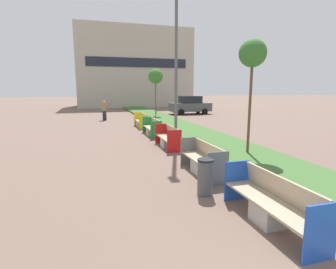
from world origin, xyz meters
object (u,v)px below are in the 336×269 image
at_px(litter_bin, 205,177).
at_px(bench_grey_frame, 203,161).
at_px(bench_blue_frame, 271,205).
at_px(sapling_tree_near, 253,55).
at_px(bench_green_frame, 152,129).
at_px(bench_yellow_frame, 141,122).
at_px(pedestrian_walking, 104,110).
at_px(bench_red_frame, 168,139).
at_px(parked_car_distant, 190,105).
at_px(sapling_tree_far, 156,77).
at_px(street_lamp_post, 176,37).

bearing_deg(litter_bin, bench_grey_frame, 68.10).
distance_m(bench_blue_frame, sapling_tree_near, 6.24).
relative_size(bench_grey_frame, bench_green_frame, 0.99).
bearing_deg(bench_yellow_frame, pedestrian_walking, 114.80).
distance_m(bench_green_frame, sapling_tree_near, 7.07).
relative_size(bench_grey_frame, bench_red_frame, 1.07).
bearing_deg(parked_car_distant, bench_blue_frame, -106.14).
bearing_deg(sapling_tree_far, street_lamp_post, -99.03).
bearing_deg(bench_green_frame, bench_yellow_frame, 90.07).
xyz_separation_m(bench_blue_frame, sapling_tree_near, (2.47, 4.59, 3.43)).
height_order(bench_yellow_frame, sapling_tree_near, sapling_tree_near).
bearing_deg(parked_car_distant, pedestrian_walking, -159.89).
relative_size(bench_green_frame, parked_car_distant, 0.53).
height_order(bench_blue_frame, sapling_tree_near, sapling_tree_near).
bearing_deg(pedestrian_walking, bench_green_frame, -74.66).
distance_m(bench_yellow_frame, sapling_tree_near, 9.92).
bearing_deg(bench_red_frame, bench_blue_frame, -89.97).
relative_size(bench_blue_frame, street_lamp_post, 0.27).
relative_size(bench_green_frame, sapling_tree_near, 0.51).
bearing_deg(bench_blue_frame, sapling_tree_near, 61.74).
bearing_deg(pedestrian_walking, litter_bin, -84.54).
distance_m(bench_grey_frame, bench_red_frame, 3.82).
height_order(bench_yellow_frame, street_lamp_post, street_lamp_post).
bearing_deg(street_lamp_post, pedestrian_walking, 105.10).
bearing_deg(parked_car_distant, sapling_tree_near, -102.81).
xyz_separation_m(bench_red_frame, pedestrian_walking, (-2.23, 11.32, 0.46)).
distance_m(bench_blue_frame, parked_car_distant, 22.44).
distance_m(bench_green_frame, sapling_tree_far, 10.17).
bearing_deg(bench_red_frame, bench_green_frame, 89.96).
xyz_separation_m(bench_red_frame, parked_car_distant, (6.60, 14.39, 0.55)).
distance_m(bench_grey_frame, litter_bin, 1.70).
xyz_separation_m(street_lamp_post, pedestrian_walking, (-2.84, 10.53, -4.10)).
relative_size(bench_grey_frame, sapling_tree_near, 0.51).
height_order(bench_green_frame, sapling_tree_near, sapling_tree_near).
height_order(bench_yellow_frame, pedestrian_walking, pedestrian_walking).
xyz_separation_m(bench_yellow_frame, sapling_tree_near, (2.47, -8.97, 3.44)).
height_order(bench_green_frame, street_lamp_post, street_lamp_post).
xyz_separation_m(bench_blue_frame, bench_grey_frame, (-0.00, 3.25, -0.01)).
bearing_deg(bench_red_frame, street_lamp_post, 52.23).
xyz_separation_m(litter_bin, sapling_tree_far, (3.10, 17.88, 3.22)).
relative_size(street_lamp_post, sapling_tree_near, 2.07).
relative_size(bench_green_frame, sapling_tree_far, 0.51).
height_order(street_lamp_post, parked_car_distant, street_lamp_post).
relative_size(bench_yellow_frame, parked_car_distant, 0.45).
relative_size(bench_blue_frame, bench_grey_frame, 1.09).
bearing_deg(bench_grey_frame, pedestrian_walking, 98.38).
relative_size(bench_red_frame, sapling_tree_far, 0.48).
bearing_deg(bench_grey_frame, bench_blue_frame, -89.96).
xyz_separation_m(street_lamp_post, parked_car_distant, (5.98, 13.60, -4.01)).
distance_m(sapling_tree_near, pedestrian_walking, 14.87).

